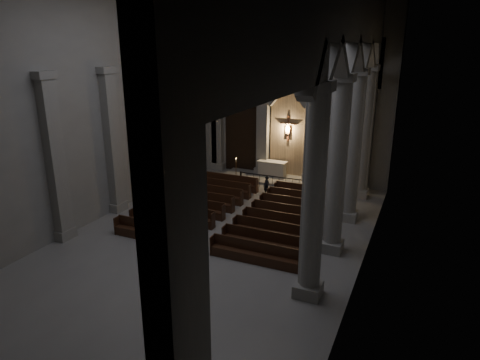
{
  "coord_description": "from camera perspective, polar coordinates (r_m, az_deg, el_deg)",
  "views": [
    {
      "loc": [
        8.91,
        -16.54,
        9.19
      ],
      "look_at": [
        0.21,
        3.0,
        2.31
      ],
      "focal_mm": 32.0,
      "sensor_mm": 36.0,
      "label": 1
    }
  ],
  "objects": [
    {
      "name": "altar_rail",
      "position": [
        28.13,
        4.34,
        -0.01
      ],
      "size": [
        4.62,
        0.09,
        0.91
      ],
      "color": "black",
      "rests_on": "ground"
    },
    {
      "name": "altar",
      "position": [
        30.57,
        4.32,
        1.59
      ],
      "size": [
        2.06,
        0.82,
        1.04
      ],
      "color": "#BAB3A4",
      "rests_on": "sanctuary_step"
    },
    {
      "name": "sanctuary_step",
      "position": [
        29.99,
        5.54,
        0.03
      ],
      "size": [
        8.5,
        2.6,
        0.15
      ],
      "primitive_type": "cube",
      "color": "gray",
      "rests_on": "ground"
    },
    {
      "name": "worshipper",
      "position": [
        26.79,
        3.56,
        -0.83
      ],
      "size": [
        0.55,
        0.47,
        1.28
      ],
      "primitive_type": "imported",
      "rotation": [
        0.0,
        0.0,
        -0.42
      ],
      "color": "black",
      "rests_on": "ground"
    },
    {
      "name": "candle_stand_left",
      "position": [
        29.86,
        -0.53,
        0.78
      ],
      "size": [
        0.27,
        0.27,
        1.62
      ],
      "color": "olive",
      "rests_on": "ground"
    },
    {
      "name": "pews",
      "position": [
        23.5,
        -0.17,
        -4.39
      ],
      "size": [
        9.62,
        8.99,
        0.94
      ],
      "color": "black",
      "rests_on": "ground"
    },
    {
      "name": "candle_stand_right",
      "position": [
        27.62,
        9.6,
        -0.91
      ],
      "size": [
        0.27,
        0.27,
        1.61
      ],
      "color": "olive",
      "rests_on": "ground"
    },
    {
      "name": "room",
      "position": [
        18.86,
        -4.41,
        12.94
      ],
      "size": [
        24.0,
        24.1,
        12.0
      ],
      "color": "gray",
      "rests_on": "ground"
    },
    {
      "name": "left_pilasters",
      "position": [
        25.98,
        -13.78,
        5.58
      ],
      "size": [
        0.6,
        13.0,
        8.03
      ],
      "color": "gray",
      "rests_on": "ground"
    },
    {
      "name": "sanctuary_wall",
      "position": [
        29.57,
        6.52,
        12.71
      ],
      "size": [
        14.0,
        0.77,
        12.0
      ],
      "color": "gray",
      "rests_on": "ground"
    },
    {
      "name": "right_arcade",
      "position": [
        18.25,
        13.5,
        13.06
      ],
      "size": [
        1.0,
        24.0,
        12.0
      ],
      "color": "gray",
      "rests_on": "ground"
    }
  ]
}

